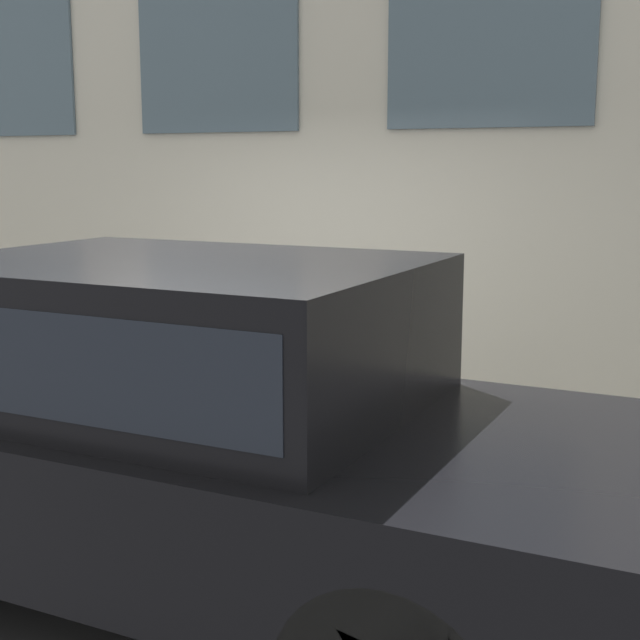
# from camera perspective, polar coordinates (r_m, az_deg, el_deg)

# --- Properties ---
(ground_plane) EXTENTS (80.00, 80.00, 0.00)m
(ground_plane) POSITION_cam_1_polar(r_m,az_deg,el_deg) (5.94, -8.24, -10.32)
(ground_plane) COLOR #2D2D30
(sidewalk) EXTENTS (2.32, 60.00, 0.16)m
(sidewalk) POSITION_cam_1_polar(r_m,az_deg,el_deg) (6.85, -2.72, -6.75)
(sidewalk) COLOR gray
(sidewalk) RESTS_ON ground_plane
(fire_hydrant) EXTENTS (0.27, 0.40, 0.71)m
(fire_hydrant) POSITION_cam_1_polar(r_m,az_deg,el_deg) (6.22, -4.12, -4.29)
(fire_hydrant) COLOR gray
(fire_hydrant) RESTS_ON sidewalk
(person) EXTENTS (0.29, 0.19, 1.21)m
(person) POSITION_cam_1_polar(r_m,az_deg,el_deg) (6.35, 4.02, -0.63)
(person) COLOR navy
(person) RESTS_ON sidewalk
(parked_car_black_near) EXTENTS (1.85, 4.46, 1.64)m
(parked_car_black_near) POSITION_cam_1_polar(r_m,az_deg,el_deg) (4.14, -8.94, -6.06)
(parked_car_black_near) COLOR black
(parked_car_black_near) RESTS_ON ground_plane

